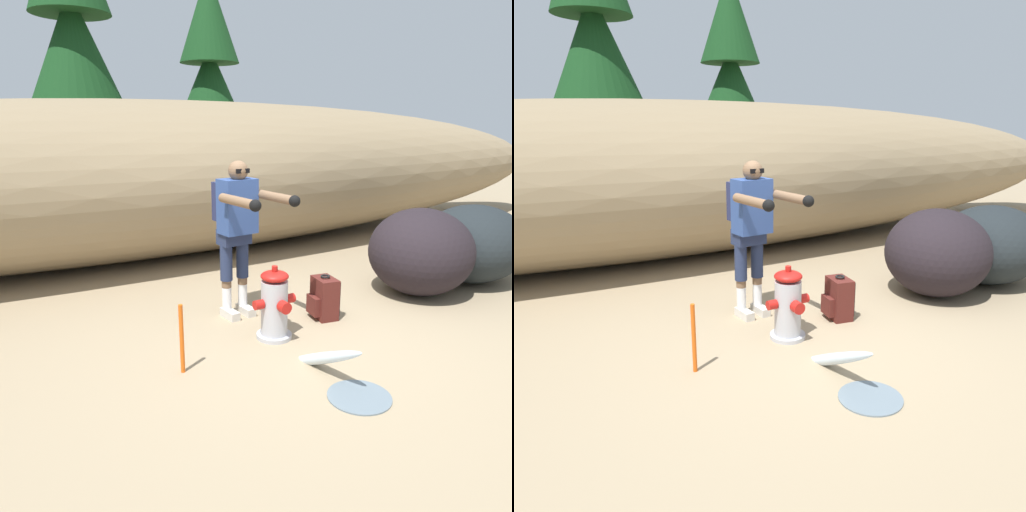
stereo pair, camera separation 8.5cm
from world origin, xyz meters
TOP-DOWN VIEW (x-y plane):
  - ground_plane at (0.00, 0.00)m, footprint 56.00×56.00m
  - dirt_embankment at (0.00, 3.68)m, footprint 17.60×3.20m
  - fire_hydrant at (-0.20, 0.08)m, footprint 0.43×0.39m
  - hydrant_water_jet at (-0.20, -0.72)m, footprint 0.49×1.32m
  - utility_worker at (-0.26, 0.72)m, footprint 0.59×1.00m
  - spare_backpack at (0.52, 0.24)m, footprint 0.32×0.33m
  - boulder_large at (1.99, 0.30)m, footprint 1.73×1.74m
  - boulder_mid at (2.95, 0.31)m, footprint 1.67×1.50m
  - pine_tree_left at (-0.08, 9.51)m, footprint 2.94×2.94m
  - pine_tree_center at (3.58, 9.70)m, footprint 2.58×2.58m
  - survey_stake at (-1.22, -0.12)m, footprint 0.04×0.04m

SIDE VIEW (x-z plane):
  - ground_plane at x=0.00m, z-range -0.04..0.00m
  - hydrant_water_jet at x=-0.20m, z-range -0.25..0.40m
  - spare_backpack at x=0.52m, z-range -0.02..0.45m
  - survey_stake at x=-1.22m, z-range 0.00..0.60m
  - fire_hydrant at x=-0.20m, z-range -0.03..0.69m
  - boulder_mid at x=2.95m, z-range 0.00..1.00m
  - boulder_large at x=1.99m, z-range 0.00..1.04m
  - utility_worker at x=-0.26m, z-range 0.22..1.87m
  - dirt_embankment at x=0.00m, z-range 0.00..2.34m
  - pine_tree_center at x=3.58m, z-range 0.20..6.21m
  - pine_tree_left at x=-0.08m, z-range 0.30..7.68m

